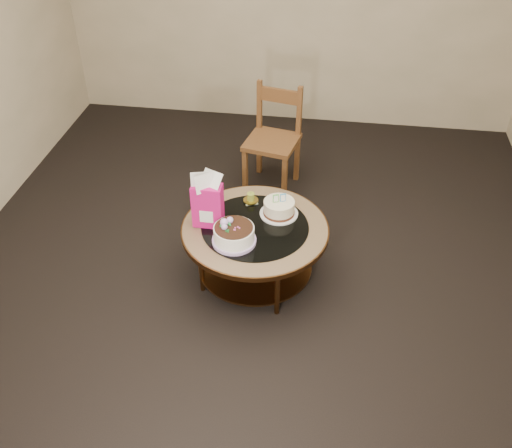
# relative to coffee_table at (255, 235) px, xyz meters

# --- Properties ---
(ground) EXTENTS (5.00, 5.00, 0.00)m
(ground) POSITION_rel_coffee_table_xyz_m (-0.00, 0.00, -0.38)
(ground) COLOR black
(ground) RESTS_ON ground
(room_walls) EXTENTS (4.52, 5.02, 2.61)m
(room_walls) POSITION_rel_coffee_table_xyz_m (-0.00, 0.00, 1.16)
(room_walls) COLOR #C5B095
(room_walls) RESTS_ON ground
(coffee_table) EXTENTS (1.02, 1.02, 0.46)m
(coffee_table) POSITION_rel_coffee_table_xyz_m (0.00, 0.00, 0.00)
(coffee_table) COLOR brown
(coffee_table) RESTS_ON ground
(decorated_cake) EXTENTS (0.29, 0.29, 0.17)m
(decorated_cake) POSITION_rel_coffee_table_xyz_m (-0.11, -0.18, 0.14)
(decorated_cake) COLOR #C19FE1
(decorated_cake) RESTS_ON coffee_table
(cream_cake) EXTENTS (0.27, 0.27, 0.17)m
(cream_cake) POSITION_rel_coffee_table_xyz_m (0.15, 0.16, 0.13)
(cream_cake) COLOR white
(cream_cake) RESTS_ON coffee_table
(gift_bag) EXTENTS (0.20, 0.15, 0.41)m
(gift_bag) POSITION_rel_coffee_table_xyz_m (-0.32, -0.02, 0.28)
(gift_bag) COLOR #DC146B
(gift_bag) RESTS_ON coffee_table
(pillar_candle) EXTENTS (0.12, 0.12, 0.08)m
(pillar_candle) POSITION_rel_coffee_table_xyz_m (-0.07, 0.28, 0.11)
(pillar_candle) COLOR #DFC95C
(pillar_candle) RESTS_ON coffee_table
(dining_chair) EXTENTS (0.49, 0.49, 0.90)m
(dining_chair) POSITION_rel_coffee_table_xyz_m (-0.02, 1.22, 0.08)
(dining_chair) COLOR brown
(dining_chair) RESTS_ON ground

